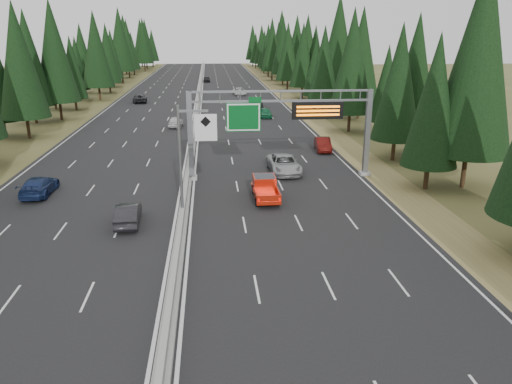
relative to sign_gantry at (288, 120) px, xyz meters
The scene contains 19 objects.
road 46.29m from the sign_gantry, 101.18° to the left, with size 32.00×260.00×0.08m, color black.
shoulder_right 46.28m from the sign_gantry, 78.86° to the left, with size 3.60×260.00×0.06m, color olive.
shoulder_left 52.70m from the sign_gantry, 120.63° to the left, with size 3.60×260.00×0.06m, color brown.
median_barrier 46.25m from the sign_gantry, 101.18° to the left, with size 0.70×260.00×0.85m.
sign_gantry is the anchor object (origin of this frame).
hov_sign_pole 12.96m from the sign_gantry, 130.04° to the right, with size 2.80×0.50×8.00m.
tree_row_right 38.74m from the sign_gantry, 70.12° to the left, with size 11.44×242.47×19.00m.
tree_row_left 45.06m from the sign_gantry, 133.14° to the left, with size 12.00×243.40×18.86m.
silver_minivan 4.66m from the sign_gantry, 90.86° to the left, with size 2.71×5.88×1.63m, color #9B9C9F.
red_pickup 7.54m from the sign_gantry, 115.09° to the right, with size 1.83×5.14×1.67m.
car_ahead_green 33.78m from the sign_gantry, 86.99° to the left, with size 1.72×4.28×1.46m, color #166239.
car_ahead_dkred 12.39m from the sign_gantry, 61.11° to the left, with size 1.55×4.43×1.46m, color #500E0B.
car_ahead_dkgrey 44.52m from the sign_gantry, 88.14° to the left, with size 2.11×5.19×1.51m, color black.
car_ahead_white 63.12m from the sign_gantry, 90.41° to the left, with size 2.43×5.26×1.46m, color silver.
car_ahead_far 93.19m from the sign_gantry, 94.57° to the left, with size 1.77×4.40×1.50m, color black.
car_onc_near 16.99m from the sign_gantry, 140.18° to the right, with size 1.53×4.40×1.45m, color black.
car_onc_blue 21.45m from the sign_gantry, behind, with size 2.09×5.14×1.49m, color navy.
car_onc_white 29.21m from the sign_gantry, 113.58° to the left, with size 1.76×4.37×1.49m, color silver.
car_onc_far 56.73m from the sign_gantry, 110.52° to the left, with size 2.50×5.42×1.51m, color black.
Camera 1 is at (2.10, -8.27, 12.64)m, focal length 35.00 mm.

